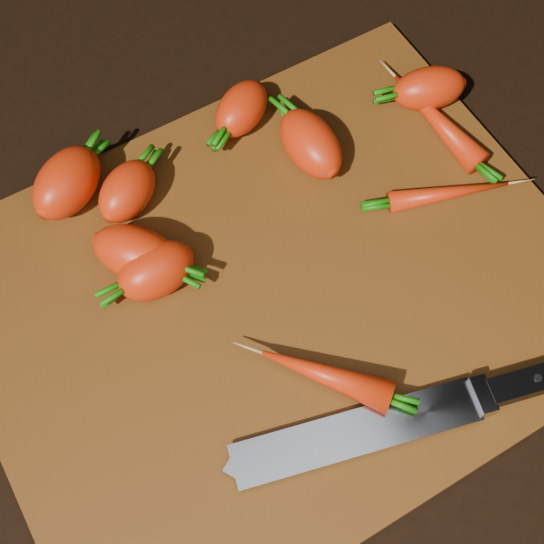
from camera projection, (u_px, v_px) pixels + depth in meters
ground at (278, 300)px, 0.64m from camera, size 2.00×2.00×0.01m
cutting_board at (278, 294)px, 0.63m from camera, size 0.50×0.40×0.01m
carrot_0 at (67, 183)px, 0.65m from camera, size 0.09×0.08×0.05m
carrot_1 at (156, 271)px, 0.61m from camera, size 0.07×0.05×0.04m
carrot_2 at (138, 254)px, 0.62m from camera, size 0.08×0.09×0.05m
carrot_3 at (311, 144)px, 0.67m from camera, size 0.04×0.08×0.04m
carrot_4 at (242, 109)px, 0.69m from camera, size 0.07×0.07×0.04m
carrot_5 at (127, 191)px, 0.65m from camera, size 0.07×0.07×0.04m
carrot_6 at (429, 89)px, 0.70m from camera, size 0.08×0.06×0.04m
carrot_7 at (436, 119)px, 0.69m from camera, size 0.03×0.12×0.02m
carrot_8 at (449, 193)px, 0.66m from camera, size 0.11×0.05×0.02m
carrot_9 at (326, 375)px, 0.58m from camera, size 0.09×0.10×0.03m
knife at (380, 426)px, 0.57m from camera, size 0.31×0.10×0.02m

